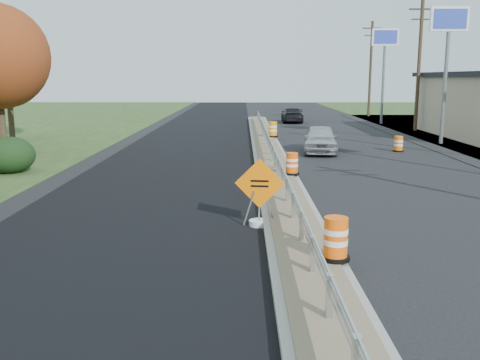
{
  "coord_description": "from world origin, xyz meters",
  "views": [
    {
      "loc": [
        -1.35,
        -15.81,
        3.91
      ],
      "look_at": [
        -1.42,
        -1.21,
        1.1
      ],
      "focal_mm": 40.0,
      "sensor_mm": 36.0,
      "label": 1
    }
  ],
  "objects_px": {
    "barrel_median_far": "(273,130)",
    "barrel_shoulder_near": "(398,144)",
    "barrel_median_near": "(336,240)",
    "barrel_median_mid": "(292,164)",
    "car_silver": "(320,139)",
    "car_dark_far": "(292,115)",
    "caution_sign": "(259,209)"
  },
  "relations": [
    {
      "from": "barrel_median_near",
      "to": "barrel_median_far",
      "type": "relative_size",
      "value": 0.94
    },
    {
      "from": "caution_sign",
      "to": "car_silver",
      "type": "relative_size",
      "value": 0.43
    },
    {
      "from": "barrel_median_mid",
      "to": "car_dark_far",
      "type": "bearing_deg",
      "value": 84.78
    },
    {
      "from": "barrel_median_far",
      "to": "caution_sign",
      "type": "bearing_deg",
      "value": -94.2
    },
    {
      "from": "caution_sign",
      "to": "barrel_median_mid",
      "type": "relative_size",
      "value": 2.16
    },
    {
      "from": "caution_sign",
      "to": "barrel_median_far",
      "type": "xyz_separation_m",
      "value": [
        1.45,
        19.73,
        0.22
      ]
    },
    {
      "from": "car_silver",
      "to": "barrel_median_far",
      "type": "bearing_deg",
      "value": 119.07
    },
    {
      "from": "barrel_shoulder_near",
      "to": "caution_sign",
      "type": "bearing_deg",
      "value": -118.32
    },
    {
      "from": "caution_sign",
      "to": "barrel_shoulder_near",
      "type": "bearing_deg",
      "value": 68.73
    },
    {
      "from": "barrel_median_mid",
      "to": "barrel_median_far",
      "type": "xyz_separation_m",
      "value": [
        -0.0,
        13.26,
        0.05
      ]
    },
    {
      "from": "barrel_median_mid",
      "to": "barrel_median_far",
      "type": "distance_m",
      "value": 13.26
    },
    {
      "from": "barrel_shoulder_near",
      "to": "car_silver",
      "type": "height_order",
      "value": "car_silver"
    },
    {
      "from": "barrel_median_mid",
      "to": "barrel_shoulder_near",
      "type": "distance_m",
      "value": 10.43
    },
    {
      "from": "barrel_median_near",
      "to": "car_dark_far",
      "type": "distance_m",
      "value": 37.05
    },
    {
      "from": "caution_sign",
      "to": "car_dark_far",
      "type": "distance_m",
      "value": 33.86
    },
    {
      "from": "barrel_median_near",
      "to": "car_dark_far",
      "type": "bearing_deg",
      "value": 86.16
    },
    {
      "from": "barrel_median_near",
      "to": "barrel_median_mid",
      "type": "bearing_deg",
      "value": 90.0
    },
    {
      "from": "caution_sign",
      "to": "barrel_shoulder_near",
      "type": "distance_m",
      "value": 16.65
    },
    {
      "from": "barrel_median_mid",
      "to": "barrel_shoulder_near",
      "type": "height_order",
      "value": "barrel_median_mid"
    },
    {
      "from": "caution_sign",
      "to": "car_silver",
      "type": "height_order",
      "value": "caution_sign"
    },
    {
      "from": "caution_sign",
      "to": "barrel_median_far",
      "type": "bearing_deg",
      "value": 92.85
    },
    {
      "from": "barrel_median_near",
      "to": "barrel_median_mid",
      "type": "height_order",
      "value": "barrel_median_near"
    },
    {
      "from": "barrel_median_mid",
      "to": "car_silver",
      "type": "distance_m",
      "value": 8.08
    },
    {
      "from": "barrel_median_near",
      "to": "barrel_shoulder_near",
      "type": "distance_m",
      "value": 19.12
    },
    {
      "from": "car_dark_far",
      "to": "barrel_median_mid",
      "type": "bearing_deg",
      "value": 87.18
    },
    {
      "from": "barrel_median_far",
      "to": "barrel_shoulder_near",
      "type": "relative_size",
      "value": 1.15
    },
    {
      "from": "barrel_median_far",
      "to": "car_dark_far",
      "type": "xyz_separation_m",
      "value": [
        2.48,
        13.9,
        -0.03
      ]
    },
    {
      "from": "caution_sign",
      "to": "barrel_median_near",
      "type": "bearing_deg",
      "value": -59.45
    },
    {
      "from": "barrel_shoulder_near",
      "to": "car_silver",
      "type": "distance_m",
      "value": 4.28
    },
    {
      "from": "car_silver",
      "to": "car_dark_far",
      "type": "distance_m",
      "value": 19.39
    },
    {
      "from": "barrel_median_mid",
      "to": "barrel_median_near",
      "type": "bearing_deg",
      "value": -90.0
    },
    {
      "from": "barrel_median_mid",
      "to": "barrel_median_far",
      "type": "height_order",
      "value": "barrel_median_far"
    }
  ]
}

